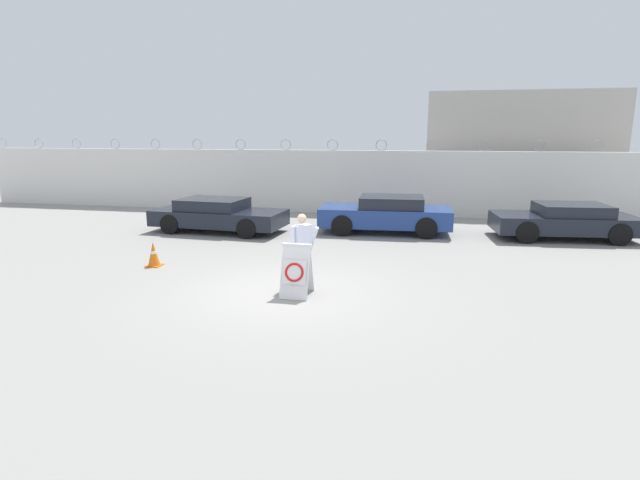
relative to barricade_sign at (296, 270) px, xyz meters
The scene contains 9 objects.
ground_plane 0.68m from the barricade_sign, 151.07° to the left, with size 90.00×90.00×0.00m, color gray.
perimeter_wall 11.36m from the barricade_sign, 91.65° to the left, with size 36.00×0.30×3.16m.
building_block 17.93m from the barricade_sign, 68.18° to the left, with size 8.14×7.08×5.19m.
barricade_sign is the anchor object (origin of this frame).
security_guard 0.84m from the barricade_sign, 94.63° to the left, with size 0.60×0.53×1.65m.
traffic_cone_near 4.55m from the barricade_sign, 159.86° to the left, with size 0.36×0.36×0.64m.
parked_car_front_coupe 7.78m from the barricade_sign, 125.56° to the left, with size 4.73×2.17×1.17m.
parked_car_rear_sedan 7.50m from the barricade_sign, 80.05° to the left, with size 4.57×2.11×1.28m.
parked_car_far_side 10.37m from the barricade_sign, 46.61° to the left, with size 4.59×2.29×1.16m.
Camera 1 is at (2.95, -10.07, 3.41)m, focal length 28.00 mm.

